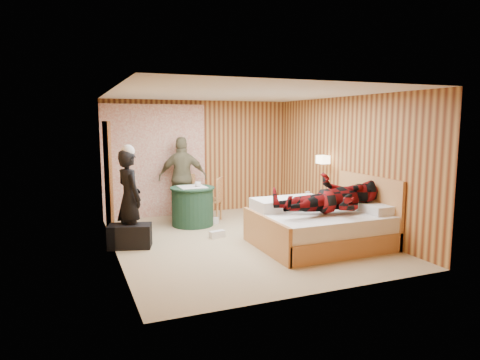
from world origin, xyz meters
name	(u,v)px	position (x,y,z in m)	size (l,w,h in m)	color
floor	(241,240)	(0.00, 0.00, 0.00)	(4.20, 5.00, 0.01)	tan
ceiling	(241,94)	(0.00, 0.00, 2.50)	(4.20, 5.00, 0.01)	silver
wall_back	(199,157)	(0.00, 2.50, 1.25)	(4.20, 0.02, 2.50)	tan
wall_left	(113,174)	(-2.10, 0.00, 1.25)	(0.02, 5.00, 2.50)	tan
wall_right	(344,164)	(2.10, 0.00, 1.25)	(0.02, 5.00, 2.50)	tan
curtain	(155,161)	(-1.00, 2.43, 1.20)	(2.20, 0.08, 2.40)	white
doorway	(108,178)	(-2.06, 1.40, 1.02)	(0.06, 0.90, 2.05)	black
wall_lamp	(323,160)	(1.92, 0.45, 1.30)	(0.26, 0.24, 0.16)	gold
bed	(321,226)	(1.12, -0.77, 0.32)	(2.07, 1.63, 1.12)	tan
nightstand	(310,208)	(1.88, 0.80, 0.26)	(0.38, 0.52, 0.50)	tan
round_table	(193,206)	(-0.48, 1.35, 0.39)	(0.87, 0.87, 0.78)	#1F452F
chair_far	(185,193)	(-0.46, 2.04, 0.54)	(0.54, 0.54, 0.93)	tan
chair_near	(215,196)	(0.03, 1.51, 0.52)	(0.57, 0.57, 0.90)	tan
duffel_bag	(130,236)	(-1.85, 0.27, 0.19)	(0.68, 0.36, 0.38)	black
sneaker_left	(211,221)	(-0.12, 1.30, 0.06)	(0.29, 0.12, 0.13)	silver
sneaker_right	(217,234)	(-0.34, 0.30, 0.06)	(0.28, 0.11, 0.12)	silver
woman_standing	(129,198)	(-1.82, 0.41, 0.80)	(0.58, 0.38, 1.59)	black
man_at_table	(183,178)	(-0.48, 2.08, 0.86)	(1.01, 0.42, 1.72)	#6C6648
man_on_bed	(332,188)	(1.15, -1.00, 0.99)	(1.77, 0.67, 0.86)	#67090B
book_lower	(312,197)	(1.88, 0.75, 0.51)	(0.17, 0.22, 0.02)	silver
book_upper	(312,196)	(1.88, 0.75, 0.53)	(0.16, 0.22, 0.02)	silver
cup_nightstand	(308,194)	(1.88, 0.93, 0.55)	(0.10, 0.10, 0.09)	silver
cup_table	(198,184)	(-0.38, 1.30, 0.82)	(0.12, 0.12, 0.10)	silver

